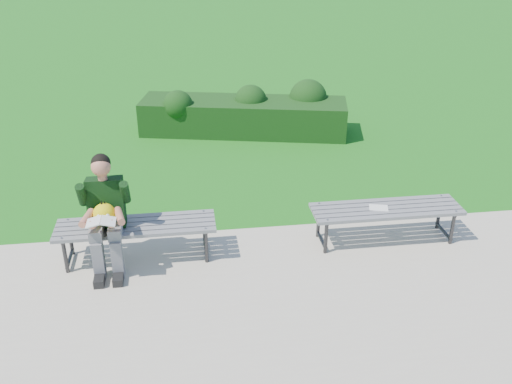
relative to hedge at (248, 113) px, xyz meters
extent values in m
plane|color=#196919|center=(-0.44, -3.57, -0.37)|extent=(80.00, 80.00, 0.00)
cube|color=#A8A38E|center=(-0.44, -5.32, -0.36)|extent=(30.00, 3.50, 0.02)
cube|color=#174013|center=(-0.09, -0.01, -0.07)|extent=(3.80, 1.70, 0.60)
sphere|color=#174013|center=(-1.26, -0.03, 0.20)|extent=(0.63, 0.63, 0.53)
sphere|color=#174013|center=(0.05, 0.05, 0.20)|extent=(0.69, 0.69, 0.58)
sphere|color=#174013|center=(1.11, 0.07, 0.20)|extent=(0.82, 0.82, 0.69)
cube|color=slate|center=(-1.80, -4.29, 0.08)|extent=(1.80, 0.08, 0.04)
cube|color=slate|center=(-1.80, -4.18, 0.08)|extent=(1.80, 0.08, 0.04)
cube|color=slate|center=(-1.80, -4.08, 0.08)|extent=(1.80, 0.08, 0.04)
cube|color=slate|center=(-1.80, -3.98, 0.08)|extent=(1.80, 0.08, 0.04)
cube|color=slate|center=(-1.80, -3.87, 0.08)|extent=(1.80, 0.08, 0.04)
cylinder|color=#2D2D30|center=(-2.58, -4.27, -0.14)|extent=(0.04, 0.04, 0.41)
cylinder|color=#2D2D30|center=(-2.58, -3.89, -0.14)|extent=(0.04, 0.04, 0.41)
cylinder|color=#2D2D30|center=(-2.58, -4.08, 0.04)|extent=(0.04, 0.42, 0.04)
cylinder|color=#2D2D30|center=(-2.58, -4.08, -0.29)|extent=(0.04, 0.42, 0.04)
cylinder|color=gray|center=(-2.58, -4.29, 0.11)|extent=(0.02, 0.02, 0.01)
cylinder|color=gray|center=(-2.58, -3.87, 0.11)|extent=(0.02, 0.02, 0.01)
cylinder|color=#2D2D30|center=(-1.02, -4.27, -0.14)|extent=(0.04, 0.04, 0.41)
cylinder|color=#2D2D30|center=(-1.02, -3.89, -0.14)|extent=(0.04, 0.04, 0.41)
cylinder|color=#2D2D30|center=(-1.02, -4.08, 0.04)|extent=(0.04, 0.42, 0.04)
cylinder|color=#2D2D30|center=(-1.02, -4.08, -0.29)|extent=(0.04, 0.42, 0.04)
cylinder|color=gray|center=(-1.02, -4.29, 0.11)|extent=(0.02, 0.02, 0.01)
cylinder|color=gray|center=(-1.02, -3.87, 0.11)|extent=(0.02, 0.02, 0.01)
cube|color=slate|center=(1.16, -4.28, 0.08)|extent=(1.80, 0.08, 0.04)
cube|color=slate|center=(1.16, -4.18, 0.08)|extent=(1.80, 0.08, 0.04)
cube|color=slate|center=(1.16, -4.07, 0.08)|extent=(1.80, 0.08, 0.04)
cube|color=slate|center=(1.16, -3.97, 0.08)|extent=(1.80, 0.08, 0.04)
cube|color=slate|center=(1.16, -3.87, 0.08)|extent=(1.80, 0.08, 0.04)
cylinder|color=#2D2D30|center=(0.38, -4.26, -0.14)|extent=(0.04, 0.04, 0.41)
cylinder|color=#2D2D30|center=(0.38, -3.88, -0.14)|extent=(0.04, 0.04, 0.41)
cylinder|color=#2D2D30|center=(0.38, -4.07, 0.04)|extent=(0.04, 0.42, 0.04)
cylinder|color=#2D2D30|center=(0.38, -4.07, -0.29)|extent=(0.04, 0.42, 0.04)
cylinder|color=gray|center=(0.38, -4.28, 0.11)|extent=(0.02, 0.02, 0.01)
cylinder|color=gray|center=(0.38, -3.87, 0.11)|extent=(0.02, 0.02, 0.01)
cylinder|color=#2D2D30|center=(1.94, -4.26, -0.14)|extent=(0.04, 0.04, 0.41)
cylinder|color=#2D2D30|center=(1.94, -3.88, -0.14)|extent=(0.04, 0.04, 0.41)
cylinder|color=#2D2D30|center=(1.94, -4.07, 0.04)|extent=(0.04, 0.42, 0.04)
cylinder|color=#2D2D30|center=(1.94, -4.07, -0.29)|extent=(0.04, 0.42, 0.04)
cylinder|color=gray|center=(1.94, -4.28, 0.11)|extent=(0.02, 0.02, 0.01)
cylinder|color=gray|center=(1.94, -3.87, 0.11)|extent=(0.02, 0.02, 0.01)
cube|color=slate|center=(-2.20, -4.24, 0.17)|extent=(0.14, 0.42, 0.13)
cube|color=slate|center=(-2.00, -4.24, 0.17)|extent=(0.14, 0.42, 0.13)
cube|color=slate|center=(-2.20, -4.42, -0.12)|extent=(0.12, 0.13, 0.45)
cube|color=slate|center=(-2.00, -4.42, -0.12)|extent=(0.12, 0.13, 0.45)
cube|color=black|center=(-2.20, -4.52, -0.30)|extent=(0.11, 0.26, 0.09)
cube|color=black|center=(-2.00, -4.52, -0.30)|extent=(0.11, 0.26, 0.09)
cube|color=black|center=(-2.10, -4.04, 0.38)|extent=(0.40, 0.30, 0.59)
cylinder|color=#C5725A|center=(-2.10, -4.06, 0.70)|extent=(0.10, 0.10, 0.08)
sphere|color=#C5725A|center=(-2.10, -4.08, 0.83)|extent=(0.21, 0.21, 0.21)
sphere|color=black|center=(-2.10, -4.05, 0.86)|extent=(0.21, 0.21, 0.21)
cylinder|color=black|center=(-2.33, -4.14, 0.54)|extent=(0.10, 0.21, 0.30)
cylinder|color=black|center=(-1.87, -4.14, 0.54)|extent=(0.10, 0.21, 0.30)
cylinder|color=#C5725A|center=(-2.27, -4.36, 0.37)|extent=(0.14, 0.31, 0.08)
cylinder|color=#C5725A|center=(-1.93, -4.36, 0.37)|extent=(0.14, 0.31, 0.08)
sphere|color=#C5725A|center=(-2.20, -4.52, 0.37)|extent=(0.09, 0.09, 0.09)
sphere|color=#C5725A|center=(-2.00, -4.52, 0.37)|extent=(0.09, 0.09, 0.09)
sphere|color=#EBD202|center=(-2.10, -4.26, 0.35)|extent=(0.24, 0.24, 0.24)
cone|color=#F15411|center=(-2.10, -4.37, 0.35)|extent=(0.07, 0.07, 0.07)
cone|color=black|center=(-2.11, -4.25, 0.48)|extent=(0.03, 0.04, 0.08)
cone|color=black|center=(-2.08, -4.24, 0.48)|extent=(0.03, 0.04, 0.06)
sphere|color=white|center=(-2.14, -4.36, 0.38)|extent=(0.04, 0.04, 0.04)
sphere|color=white|center=(-2.05, -4.36, 0.38)|extent=(0.04, 0.04, 0.04)
cube|color=white|center=(-2.17, -4.54, 0.42)|extent=(0.15, 0.20, 0.05)
cube|color=white|center=(-2.02, -4.54, 0.42)|extent=(0.15, 0.20, 0.05)
cube|color=white|center=(1.06, -4.07, 0.11)|extent=(0.25, 0.21, 0.01)
camera|label=1|loc=(-1.20, -9.84, 3.30)|focal=40.00mm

